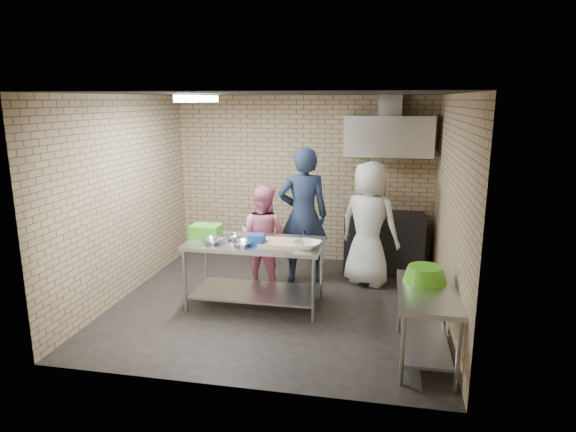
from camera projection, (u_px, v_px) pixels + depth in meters
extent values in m
plane|color=black|center=(278.00, 304.00, 6.61)|extent=(4.20, 4.20, 0.00)
plane|color=black|center=(277.00, 94.00, 5.99)|extent=(4.20, 4.20, 0.00)
cube|color=tan|center=(303.00, 179.00, 8.21)|extent=(4.20, 0.06, 2.70)
cube|color=tan|center=(229.00, 249.00, 4.39)|extent=(4.20, 0.06, 2.70)
cube|color=tan|center=(124.00, 198.00, 6.69)|extent=(0.06, 4.00, 2.70)
cube|color=tan|center=(451.00, 211.00, 5.91)|extent=(0.06, 4.00, 2.70)
cube|color=silver|center=(255.00, 274.00, 6.48)|extent=(1.73, 0.86, 0.86)
cube|color=silver|center=(426.00, 325.00, 5.13)|extent=(0.60, 1.20, 0.75)
cube|color=black|center=(384.00, 242.00, 7.83)|extent=(1.20, 0.70, 0.90)
cube|color=silver|center=(389.00, 136.00, 7.50)|extent=(1.30, 0.60, 0.60)
cube|color=#A5A8AD|center=(390.00, 105.00, 7.54)|extent=(0.35, 0.30, 0.30)
cube|color=#3F2B19|center=(408.00, 147.00, 7.67)|extent=(0.80, 0.20, 0.04)
cube|color=white|center=(198.00, 99.00, 6.19)|extent=(0.10, 1.25, 0.08)
cube|color=green|center=(206.00, 231.00, 6.61)|extent=(0.38, 0.29, 0.15)
cube|color=#1637AA|center=(257.00, 239.00, 6.26)|extent=(0.19, 0.19, 0.12)
cube|color=#D5B57B|center=(281.00, 242.00, 6.29)|extent=(0.53, 0.40, 0.03)
imported|color=silver|center=(212.00, 241.00, 6.27)|extent=(0.33, 0.33, 0.07)
imported|color=silver|center=(233.00, 237.00, 6.47)|extent=(0.25, 0.25, 0.06)
imported|color=silver|center=(243.00, 244.00, 6.18)|extent=(0.31, 0.31, 0.06)
imported|color=beige|center=(307.00, 245.00, 6.09)|extent=(0.41, 0.41, 0.08)
cylinder|color=#B22619|center=(392.00, 140.00, 7.69)|extent=(0.07, 0.07, 0.18)
cylinder|color=green|center=(419.00, 141.00, 7.62)|extent=(0.06, 0.06, 0.15)
imported|color=black|center=(303.00, 216.00, 7.22)|extent=(0.82, 0.64, 1.99)
imported|color=pink|center=(263.00, 236.00, 7.14)|extent=(0.82, 0.70, 1.45)
imported|color=silver|center=(369.00, 224.00, 7.14)|extent=(1.03, 0.87, 1.80)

